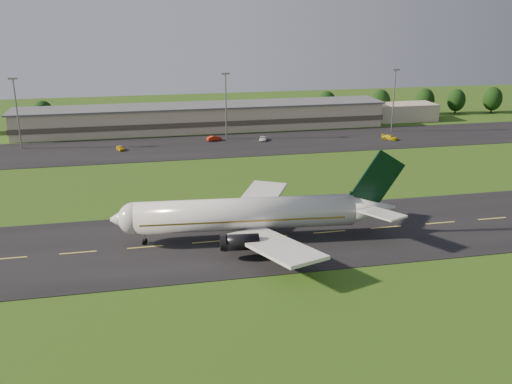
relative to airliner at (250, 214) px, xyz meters
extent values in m
plane|color=#294812|center=(3.70, 0.07, -4.66)|extent=(360.00, 360.00, 0.00)
cube|color=black|center=(3.70, 0.07, -4.61)|extent=(220.00, 30.00, 0.10)
cube|color=black|center=(3.70, 72.07, -4.61)|extent=(260.00, 30.00, 0.10)
cylinder|color=silver|center=(-0.85, 0.07, 0.14)|extent=(38.34, 8.88, 5.60)
sphere|color=silver|center=(-19.78, 1.72, 0.14)|extent=(5.60, 5.60, 5.60)
cone|color=silver|center=(-21.77, 1.90, 0.14)|extent=(4.45, 5.70, 5.38)
cone|color=silver|center=(21.56, -1.88, 0.14)|extent=(9.44, 6.25, 5.49)
cube|color=olive|center=(-1.35, 0.12, -0.21)|extent=(35.36, 8.66, 0.28)
cube|color=black|center=(-20.38, 1.78, 0.69)|extent=(2.25, 3.16, 0.65)
cube|color=silver|center=(1.68, -11.19, -1.36)|extent=(12.80, 20.22, 2.20)
cube|color=silver|center=(3.59, 10.73, -1.36)|extent=(15.32, 19.99, 2.20)
cube|color=silver|center=(21.13, -6.86, 1.04)|extent=(7.01, 9.39, 0.91)
cube|color=silver|center=(22.00, 3.10, 1.04)|extent=(7.98, 9.31, 0.91)
cube|color=black|center=(20.07, -1.75, 1.94)|extent=(5.03, 0.98, 3.00)
cube|color=black|center=(22.56, -1.97, 5.64)|extent=(9.44, 1.27, 10.55)
cylinder|color=black|center=(-3.04, -7.77, -1.76)|extent=(5.81, 3.18, 2.70)
cylinder|color=black|center=(-1.65, 8.17, -1.76)|extent=(5.81, 3.18, 2.70)
cube|color=#B6AA8B|center=(3.70, 96.07, -0.66)|extent=(120.00, 15.00, 8.00)
cube|color=#4C4438|center=(3.70, 96.07, -1.46)|extent=(121.00, 15.40, 1.60)
cube|color=#595B60|center=(3.70, 96.07, 3.49)|extent=(122.00, 16.00, 0.50)
cube|color=#B6AA8B|center=(73.70, 98.07, -1.66)|extent=(28.00, 11.00, 6.00)
cylinder|color=gray|center=(-51.30, 80.07, 5.34)|extent=(0.44, 0.44, 20.00)
cube|color=gray|center=(-51.30, 80.07, 15.44)|extent=(2.40, 1.20, 0.50)
cylinder|color=gray|center=(8.70, 80.07, 5.34)|extent=(0.44, 0.44, 20.00)
cube|color=gray|center=(8.70, 80.07, 15.44)|extent=(2.40, 1.20, 0.50)
cylinder|color=gray|center=(63.70, 80.07, 5.34)|extent=(0.44, 0.44, 20.00)
cube|color=gray|center=(63.70, 80.07, 15.44)|extent=(2.40, 1.20, 0.50)
cylinder|color=black|center=(-48.32, 106.33, -3.12)|extent=(0.56, 0.56, 3.09)
ellipsoid|color=black|center=(-48.32, 106.33, 0.66)|extent=(7.21, 7.21, 9.02)
cylinder|color=black|center=(-30.87, 106.49, -3.50)|extent=(0.56, 0.56, 2.33)
ellipsoid|color=black|center=(-30.87, 106.49, -0.65)|extent=(5.43, 5.43, 6.79)
cylinder|color=black|center=(50.27, 107.16, -3.09)|extent=(0.56, 0.56, 3.14)
ellipsoid|color=black|center=(50.27, 107.16, 0.75)|extent=(7.33, 7.33, 9.17)
cylinder|color=black|center=(71.24, 106.80, -3.09)|extent=(0.56, 0.56, 3.15)
ellipsoid|color=black|center=(71.24, 106.80, 0.77)|extent=(7.35, 7.35, 9.19)
cylinder|color=black|center=(89.49, 107.22, -3.11)|extent=(0.56, 0.56, 3.11)
ellipsoid|color=black|center=(89.49, 107.22, 0.69)|extent=(7.26, 7.26, 9.07)
cylinder|color=black|center=(102.57, 106.90, -3.20)|extent=(0.56, 0.56, 2.93)
ellipsoid|color=black|center=(102.57, 106.90, 0.38)|extent=(6.83, 6.83, 8.54)
cylinder|color=black|center=(117.07, 105.35, -3.11)|extent=(0.56, 0.56, 3.10)
ellipsoid|color=black|center=(117.07, 105.35, 0.68)|extent=(7.23, 7.23, 9.04)
imported|color=gold|center=(-23.33, 71.83, -3.91)|extent=(2.71, 4.09, 1.30)
imported|color=#AA210B|center=(4.60, 78.33, -3.81)|extent=(4.84, 2.80, 1.51)
imported|color=white|center=(19.27, 75.42, -3.95)|extent=(3.47, 4.83, 1.22)
imported|color=#CCBD0C|center=(57.83, 68.53, -3.83)|extent=(4.79, 5.20, 1.46)
camera|label=1|loc=(-18.45, -91.24, 34.27)|focal=40.00mm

